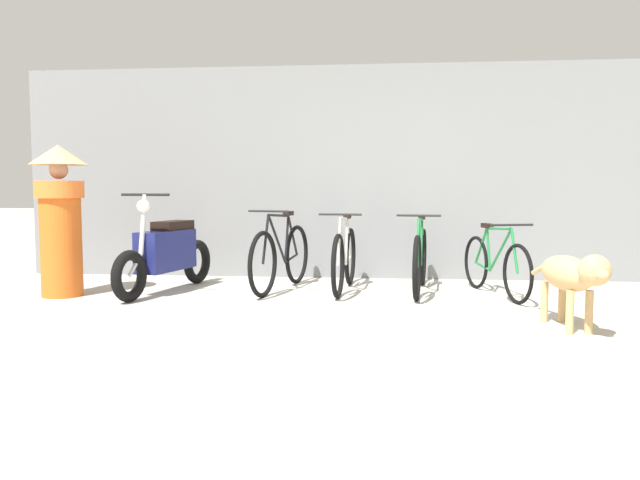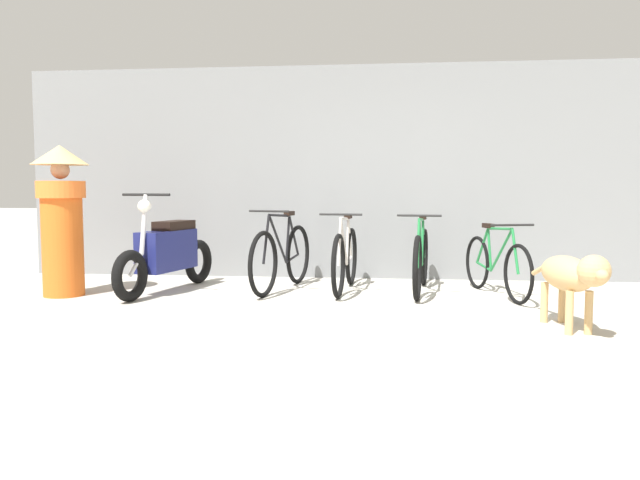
% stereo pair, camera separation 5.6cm
% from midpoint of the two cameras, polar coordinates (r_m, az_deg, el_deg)
% --- Properties ---
extents(ground_plane, '(60.00, 60.00, 0.00)m').
position_cam_midpoint_polar(ground_plane, '(5.16, 6.22, -8.15)').
color(ground_plane, '#B7B2A5').
extents(shop_wall_back, '(9.41, 0.20, 2.70)m').
position_cam_midpoint_polar(shop_wall_back, '(8.06, 6.33, 6.13)').
color(shop_wall_back, slate).
rests_on(shop_wall_back, ground).
extents(bicycle_0, '(0.52, 1.71, 0.92)m').
position_cam_midpoint_polar(bicycle_0, '(7.07, -3.27, -1.56)').
color(bicycle_0, black).
rests_on(bicycle_0, ground).
extents(bicycle_1, '(0.46, 1.63, 0.89)m').
position_cam_midpoint_polar(bicycle_1, '(6.99, 2.56, -1.75)').
color(bicycle_1, black).
rests_on(bicycle_1, ground).
extents(bicycle_2, '(0.46, 1.76, 0.88)m').
position_cam_midpoint_polar(bicycle_2, '(6.99, 9.45, -1.83)').
color(bicycle_2, black).
rests_on(bicycle_2, ground).
extents(bicycle_3, '(0.55, 1.57, 0.79)m').
position_cam_midpoint_polar(bicycle_3, '(6.94, 16.02, -2.22)').
color(bicycle_3, black).
rests_on(bicycle_3, ground).
extents(motorcycle, '(0.64, 1.84, 1.10)m').
position_cam_midpoint_polar(motorcycle, '(7.13, -13.59, -1.21)').
color(motorcycle, black).
rests_on(motorcycle, ground).
extents(stray_dog, '(0.42, 1.26, 0.66)m').
position_cam_midpoint_polar(stray_dog, '(5.43, 22.26, -3.01)').
color(stray_dog, tan).
rests_on(stray_dog, ground).
extents(person_in_robes, '(0.83, 0.83, 1.61)m').
position_cam_midpoint_polar(person_in_robes, '(7.18, -22.35, 2.27)').
color(person_in_robes, orange).
rests_on(person_in_robes, ground).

